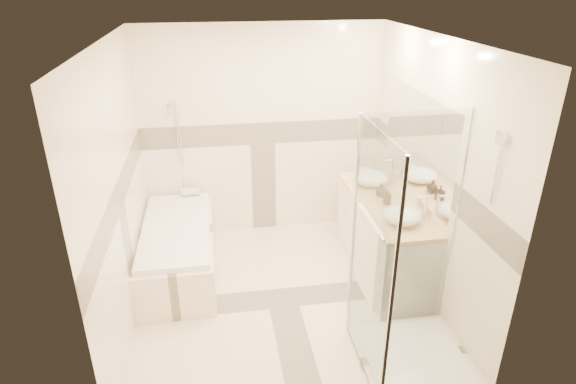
{
  "coord_description": "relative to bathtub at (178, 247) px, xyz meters",
  "views": [
    {
      "loc": [
        -0.57,
        -3.91,
        2.98
      ],
      "look_at": [
        0.1,
        0.25,
        1.05
      ],
      "focal_mm": 30.0,
      "sensor_mm": 36.0,
      "label": 1
    }
  ],
  "objects": [
    {
      "name": "room",
      "position": [
        1.08,
        -0.64,
        0.95
      ],
      "size": [
        2.82,
        3.02,
        2.52
      ],
      "color": "#F5E0C3",
      "rests_on": "ground"
    },
    {
      "name": "bathtub",
      "position": [
        0.0,
        0.0,
        0.0
      ],
      "size": [
        0.75,
        1.7,
        0.56
      ],
      "color": "#FAE5C8",
      "rests_on": "ground"
    },
    {
      "name": "vanity",
      "position": [
        2.15,
        -0.35,
        0.12
      ],
      "size": [
        0.58,
        1.62,
        0.85
      ],
      "color": "white",
      "rests_on": "ground"
    },
    {
      "name": "shower_enclosure",
      "position": [
        1.86,
        -1.62,
        0.2
      ],
      "size": [
        0.96,
        0.93,
        2.04
      ],
      "color": "#FAE5C8",
      "rests_on": "ground"
    },
    {
      "name": "vessel_sink_near",
      "position": [
        2.13,
        0.08,
        0.62
      ],
      "size": [
        0.38,
        0.38,
        0.15
      ],
      "primitive_type": "ellipsoid",
      "color": "white",
      "rests_on": "vanity"
    },
    {
      "name": "vessel_sink_far",
      "position": [
        2.13,
        -0.81,
        0.61
      ],
      "size": [
        0.36,
        0.36,
        0.14
      ],
      "primitive_type": "ellipsoid",
      "color": "white",
      "rests_on": "vanity"
    },
    {
      "name": "faucet_near",
      "position": [
        2.35,
        0.08,
        0.71
      ],
      "size": [
        0.12,
        0.03,
        0.29
      ],
      "color": "silver",
      "rests_on": "vanity"
    },
    {
      "name": "faucet_far",
      "position": [
        2.35,
        -0.81,
        0.69
      ],
      "size": [
        0.11,
        0.03,
        0.26
      ],
      "color": "silver",
      "rests_on": "vanity"
    },
    {
      "name": "amenity_bottle_a",
      "position": [
        2.13,
        -0.41,
        0.62
      ],
      "size": [
        0.09,
        0.09,
        0.16
      ],
      "primitive_type": "imported",
      "rotation": [
        0.0,
        0.0,
        -0.25
      ],
      "color": "black",
      "rests_on": "vanity"
    },
    {
      "name": "amenity_bottle_b",
      "position": [
        2.13,
        -0.23,
        0.62
      ],
      "size": [
        0.12,
        0.12,
        0.15
      ],
      "primitive_type": "imported",
      "rotation": [
        0.0,
        0.0,
        -0.02
      ],
      "color": "black",
      "rests_on": "vanity"
    },
    {
      "name": "folded_towels",
      "position": [
        2.13,
        0.27,
        0.58
      ],
      "size": [
        0.19,
        0.27,
        0.08
      ],
      "primitive_type": "cube",
      "rotation": [
        0.0,
        0.0,
        -0.16
      ],
      "color": "white",
      "rests_on": "vanity"
    },
    {
      "name": "rolled_towel",
      "position": [
        0.14,
        0.75,
        0.3
      ],
      "size": [
        0.22,
        0.1,
        0.1
      ],
      "primitive_type": "cylinder",
      "rotation": [
        0.0,
        1.57,
        0.0
      ],
      "color": "white",
      "rests_on": "bathtub"
    }
  ]
}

